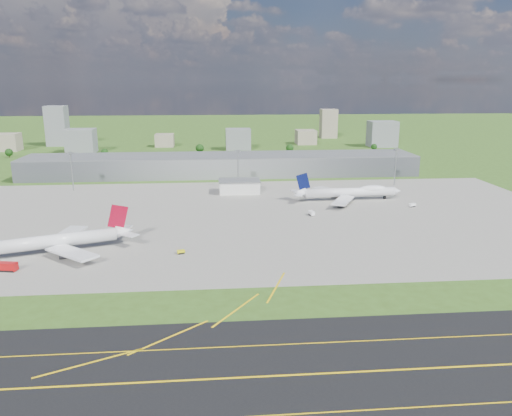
{
  "coord_description": "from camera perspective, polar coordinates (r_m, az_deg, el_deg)",
  "views": [
    {
      "loc": [
        -6.43,
        -219.42,
        71.87
      ],
      "look_at": [
        14.45,
        23.85,
        9.0
      ],
      "focal_mm": 35.0,
      "sensor_mm": 36.0,
      "label": 1
    }
  ],
  "objects": [
    {
      "name": "tree_far_e",
      "position": [
        535.42,
        13.34,
        6.83
      ],
      "size": [
        6.3,
        6.3,
        7.7
      ],
      "color": "#382314",
      "rests_on": "ground"
    },
    {
      "name": "bldg_c",
      "position": [
        533.56,
        -2.06,
        7.88
      ],
      "size": [
        26.0,
        20.0,
        22.0
      ],
      "primitive_type": "cube",
      "color": "slate",
      "rests_on": "ground"
    },
    {
      "name": "bldg_tall_w",
      "position": [
        606.91,
        -21.77,
        8.71
      ],
      "size": [
        22.0,
        20.0,
        44.0
      ],
      "primitive_type": "cube",
      "color": "slate",
      "rests_on": "ground"
    },
    {
      "name": "bldg_w",
      "position": [
        539.65,
        -19.37,
        7.26
      ],
      "size": [
        28.0,
        22.0,
        24.0
      ],
      "primitive_type": "cube",
      "color": "slate",
      "rests_on": "ground"
    },
    {
      "name": "van_white_near",
      "position": [
        273.61,
        6.37,
        -0.61
      ],
      "size": [
        3.05,
        5.14,
        2.47
      ],
      "rotation": [
        0.0,
        0.0,
        1.78
      ],
      "color": "white",
      "rests_on": "ground"
    },
    {
      "name": "ops_building",
      "position": [
        326.96,
        -1.92,
        2.45
      ],
      "size": [
        26.0,
        16.0,
        8.0
      ],
      "primitive_type": "cube",
      "color": "silver",
      "rests_on": "ground"
    },
    {
      "name": "mast_center",
      "position": [
        339.17,
        -2.08,
        5.24
      ],
      "size": [
        3.5,
        2.0,
        25.9
      ],
      "color": "gray",
      "rests_on": "ground"
    },
    {
      "name": "tree_c",
      "position": [
        503.95,
        -6.45,
        6.82
      ],
      "size": [
        8.1,
        8.1,
        9.9
      ],
      "color": "#382314",
      "rests_on": "ground"
    },
    {
      "name": "tree_e",
      "position": [
        504.67,
        3.87,
        6.85
      ],
      "size": [
        7.65,
        7.65,
        9.35
      ],
      "color": "#382314",
      "rests_on": "ground"
    },
    {
      "name": "bldg_ce",
      "position": [
        582.79,
        5.7,
        8.08
      ],
      "size": [
        22.0,
        24.0,
        16.0
      ],
      "primitive_type": "cube",
      "color": "gray",
      "rests_on": "ground"
    },
    {
      "name": "tree_far_w",
      "position": [
        530.51,
        -26.4,
        5.72
      ],
      "size": [
        7.2,
        7.2,
        8.8
      ],
      "color": "#382314",
      "rests_on": "ground"
    },
    {
      "name": "mast_east",
      "position": [
        361.6,
        15.69,
        5.29
      ],
      "size": [
        3.5,
        2.0,
        25.9
      ],
      "color": "gray",
      "rests_on": "ground"
    },
    {
      "name": "bldg_e",
      "position": [
        573.65,
        14.23,
        8.21
      ],
      "size": [
        30.0,
        22.0,
        28.0
      ],
      "primitive_type": "cube",
      "color": "slate",
      "rests_on": "ground"
    },
    {
      "name": "bldg_tall_e",
      "position": [
        648.47,
        8.28,
        9.53
      ],
      "size": [
        20.0,
        18.0,
        36.0
      ],
      "primitive_type": "cube",
      "color": "gray",
      "rests_on": "ground"
    },
    {
      "name": "bldg_far_w",
      "position": [
        583.55,
        -26.54,
        6.75
      ],
      "size": [
        24.0,
        20.0,
        18.0
      ],
      "primitive_type": "cube",
      "color": "gray",
      "rests_on": "ground"
    },
    {
      "name": "mast_west",
      "position": [
        351.46,
        -20.35,
        4.67
      ],
      "size": [
        3.5,
        2.0,
        25.9
      ],
      "color": "gray",
      "rests_on": "ground"
    },
    {
      "name": "terminal",
      "position": [
        389.82,
        -3.91,
        4.9
      ],
      "size": [
        300.0,
        42.0,
        15.0
      ],
      "primitive_type": "cube",
      "color": "slate",
      "rests_on": "ground"
    },
    {
      "name": "taxiway",
      "position": [
        131.05,
        -1.36,
        -18.81
      ],
      "size": [
        1400.0,
        60.0,
        0.06
      ],
      "primitive_type": "cube",
      "color": "black",
      "rests_on": "ground"
    },
    {
      "name": "van_white_far",
      "position": [
        304.22,
        17.44,
        0.31
      ],
      "size": [
        4.39,
        3.18,
        2.12
      ],
      "rotation": [
        0.0,
        0.0,
        0.37
      ],
      "color": "white",
      "rests_on": "ground"
    },
    {
      "name": "airliner_blue_quad",
      "position": [
        311.36,
        10.66,
        1.77
      ],
      "size": [
        67.77,
        53.19,
        17.71
      ],
      "rotation": [
        0.0,
        0.0,
        0.03
      ],
      "color": "white",
      "rests_on": "ground"
    },
    {
      "name": "bldg_cw",
      "position": [
        565.71,
        -10.4,
        7.62
      ],
      "size": [
        20.0,
        18.0,
        14.0
      ],
      "primitive_type": "cube",
      "color": "gray",
      "rests_on": "ground"
    },
    {
      "name": "apron",
      "position": [
        269.68,
        -1.24,
        -1.01
      ],
      "size": [
        360.0,
        190.0,
        0.08
      ],
      "primitive_type": "cube",
      "color": "gray",
      "rests_on": "ground"
    },
    {
      "name": "tree_w",
      "position": [
        499.88,
        -16.92,
        6.11
      ],
      "size": [
        6.75,
        6.75,
        8.25
      ],
      "color": "#382314",
      "rests_on": "ground"
    },
    {
      "name": "fire_truck",
      "position": [
        216.58,
        -26.58,
        -6.05
      ],
      "size": [
        8.22,
        4.26,
        3.48
      ],
      "rotation": [
        0.0,
        0.0,
        -0.18
      ],
      "color": "#AB0C0D",
      "rests_on": "ground"
    },
    {
      "name": "tug_yellow",
      "position": [
        215.22,
        -8.58,
        -5.0
      ],
      "size": [
        3.55,
        2.66,
        1.61
      ],
      "rotation": [
        0.0,
        0.0,
        0.3
      ],
      "color": "yellow",
      "rests_on": "ground"
    },
    {
      "name": "ground",
      "position": [
        376.4,
        -3.84,
        3.4
      ],
      "size": [
        1400.0,
        1400.0,
        0.0
      ],
      "primitive_type": "plane",
      "color": "#36561A",
      "rests_on": "ground"
    },
    {
      "name": "airliner_red_twin",
      "position": [
        229.77,
        -21.96,
        -3.57
      ],
      "size": [
        66.29,
        50.38,
        18.76
      ],
      "rotation": [
        0.0,
        0.0,
        3.48
      ],
      "color": "white",
      "rests_on": "ground"
    }
  ]
}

